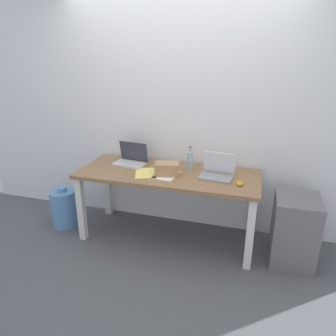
% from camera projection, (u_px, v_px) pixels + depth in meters
% --- Properties ---
extents(ground_plane, '(8.00, 8.00, 0.00)m').
position_uv_depth(ground_plane, '(168.00, 236.00, 3.47)').
color(ground_plane, '#515459').
extents(back_wall, '(5.20, 0.08, 2.60)m').
position_uv_depth(back_wall, '(179.00, 113.00, 3.40)').
color(back_wall, white).
rests_on(back_wall, ground).
extents(desk, '(1.86, 0.73, 0.76)m').
position_uv_depth(desk, '(168.00, 181.00, 3.24)').
color(desk, olive).
rests_on(desk, ground).
extents(laptop_left, '(0.37, 0.27, 0.23)m').
position_uv_depth(laptop_left, '(131.00, 159.00, 3.44)').
color(laptop_left, silver).
rests_on(laptop_left, desk).
extents(laptop_right, '(0.34, 0.27, 0.24)m').
position_uv_depth(laptop_right, '(217.00, 172.00, 3.07)').
color(laptop_right, gray).
rests_on(laptop_right, desk).
extents(beer_bottle, '(0.06, 0.06, 0.25)m').
position_uv_depth(beer_bottle, '(190.00, 160.00, 3.26)').
color(beer_bottle, '#99B7C1').
rests_on(beer_bottle, desk).
extents(computer_mouse, '(0.07, 0.10, 0.03)m').
position_uv_depth(computer_mouse, '(240.00, 183.00, 2.90)').
color(computer_mouse, gold).
rests_on(computer_mouse, desk).
extents(cardboard_box, '(0.27, 0.21, 0.13)m').
position_uv_depth(cardboard_box, '(167.00, 169.00, 3.13)').
color(cardboard_box, tan).
rests_on(cardboard_box, desk).
extents(paper_yellow_folder, '(0.30, 0.35, 0.00)m').
position_uv_depth(paper_yellow_folder, '(146.00, 173.00, 3.19)').
color(paper_yellow_folder, '#F4E06B').
rests_on(paper_yellow_folder, desk).
extents(paper_sheet_center, '(0.24, 0.32, 0.00)m').
position_uv_depth(paper_sheet_center, '(167.00, 175.00, 3.14)').
color(paper_sheet_center, white).
rests_on(paper_sheet_center, desk).
extents(water_cooler_jug, '(0.30, 0.30, 0.48)m').
position_uv_depth(water_cooler_jug, '(64.00, 208.00, 3.63)').
color(water_cooler_jug, '#598CC6').
rests_on(water_cooler_jug, ground).
extents(filing_cabinet, '(0.40, 0.48, 0.66)m').
position_uv_depth(filing_cabinet, '(294.00, 229.00, 2.98)').
color(filing_cabinet, slate).
rests_on(filing_cabinet, ground).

